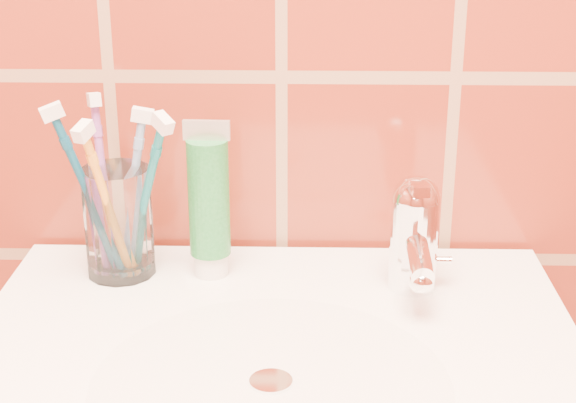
{
  "coord_description": "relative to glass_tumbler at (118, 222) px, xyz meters",
  "views": [
    {
      "loc": [
        0.03,
        0.29,
        1.26
      ],
      "look_at": [
        0.01,
        1.08,
        0.95
      ],
      "focal_mm": 55.0,
      "sensor_mm": 36.0,
      "label": 1
    }
  ],
  "objects": [
    {
      "name": "toothbrush_1",
      "position": [
        -0.02,
        0.01,
        0.04
      ],
      "size": [
        0.07,
        0.1,
        0.2
      ],
      "primitive_type": null,
      "rotation": [
        0.19,
        0.0,
        -2.75
      ],
      "color": "#8E4A9F",
      "rests_on": "glass_tumbler"
    },
    {
      "name": "glass_tumbler",
      "position": [
        0.0,
        0.0,
        0.0
      ],
      "size": [
        0.09,
        0.09,
        0.12
      ],
      "primitive_type": "cylinder",
      "rotation": [
        0.0,
        0.0,
        0.33
      ],
      "color": "white",
      "rests_on": "pedestal_sink"
    },
    {
      "name": "toothbrush_0",
      "position": [
        0.01,
        0.01,
        0.03
      ],
      "size": [
        0.06,
        0.06,
        0.18
      ],
      "primitive_type": null,
      "rotation": [
        0.18,
        0.0,
        1.62
      ],
      "color": "#7298CB",
      "rests_on": "glass_tumbler"
    },
    {
      "name": "toothbrush_3",
      "position": [
        0.03,
        -0.02,
        0.03
      ],
      "size": [
        0.16,
        0.16,
        0.21
      ],
      "primitive_type": null,
      "rotation": [
        0.42,
        0.0,
        0.77
      ],
      "color": "#0D6A74",
      "rests_on": "glass_tumbler"
    },
    {
      "name": "toothbrush_2",
      "position": [
        -0.0,
        -0.03,
        0.03
      ],
      "size": [
        0.09,
        0.14,
        0.2
      ],
      "primitive_type": null,
      "rotation": [
        0.33,
        0.0,
        -0.39
      ],
      "color": "orange",
      "rests_on": "glass_tumbler"
    },
    {
      "name": "faucet",
      "position": [
        0.3,
        -0.03,
        0.01
      ],
      "size": [
        0.05,
        0.11,
        0.12
      ],
      "color": "white",
      "rests_on": "pedestal_sink"
    },
    {
      "name": "toothpaste_tube",
      "position": [
        0.09,
        -0.0,
        0.02
      ],
      "size": [
        0.05,
        0.04,
        0.17
      ],
      "rotation": [
        0.0,
        0.0,
        -0.03
      ],
      "color": "white",
      "rests_on": "pedestal_sink"
    },
    {
      "name": "toothbrush_4",
      "position": [
        -0.02,
        -0.02,
        0.04
      ],
      "size": [
        0.12,
        0.11,
        0.2
      ],
      "primitive_type": null,
      "rotation": [
        0.31,
        0.0,
        -1.19
      ],
      "color": "navy",
      "rests_on": "glass_tumbler"
    }
  ]
}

